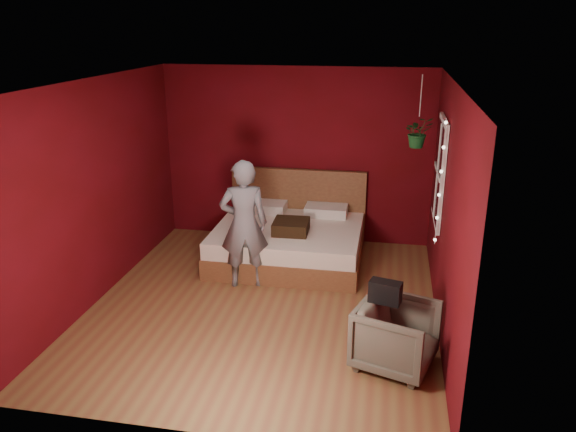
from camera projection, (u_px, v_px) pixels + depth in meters
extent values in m
plane|color=brown|center=(264.00, 305.00, 6.69)|extent=(4.50, 4.50, 0.00)
cube|color=#5B0913|center=(296.00, 155.00, 8.36)|extent=(4.00, 0.02, 2.60)
cube|color=#5B0913|center=(194.00, 292.00, 4.16)|extent=(4.00, 0.02, 2.60)
cube|color=#5B0913|center=(96.00, 191.00, 6.61)|extent=(0.02, 4.50, 2.60)
cube|color=#5B0913|center=(448.00, 211.00, 5.92)|extent=(0.02, 4.50, 2.60)
cube|color=silver|center=(260.00, 81.00, 5.83)|extent=(4.00, 4.50, 0.02)
cube|color=white|center=(440.00, 172.00, 6.69)|extent=(0.04, 0.97, 1.27)
cube|color=black|center=(438.00, 171.00, 6.69)|extent=(0.02, 0.85, 1.15)
cube|color=white|center=(438.00, 171.00, 6.69)|extent=(0.03, 0.05, 1.15)
cube|color=white|center=(438.00, 171.00, 6.69)|extent=(0.03, 0.85, 0.05)
cylinder|color=silver|center=(440.00, 183.00, 6.21)|extent=(0.01, 0.01, 1.45)
sphere|color=#FFF2CC|center=(435.00, 240.00, 6.43)|extent=(0.04, 0.04, 0.04)
sphere|color=#FFF2CC|center=(437.00, 218.00, 6.34)|extent=(0.04, 0.04, 0.04)
sphere|color=#FFF2CC|center=(439.00, 195.00, 6.25)|extent=(0.04, 0.04, 0.04)
sphere|color=#FFF2CC|center=(441.00, 171.00, 6.16)|extent=(0.04, 0.04, 0.04)
sphere|color=#FFF2CC|center=(444.00, 147.00, 6.08)|extent=(0.04, 0.04, 0.04)
sphere|color=#FFF2CC|center=(446.00, 122.00, 5.99)|extent=(0.04, 0.04, 0.04)
cube|color=brown|center=(288.00, 251.00, 7.88)|extent=(2.03, 1.72, 0.28)
cube|color=white|center=(288.00, 234.00, 7.79)|extent=(1.99, 1.69, 0.22)
cube|color=brown|center=(298.00, 205.00, 8.50)|extent=(2.03, 0.08, 1.11)
cube|color=silver|center=(265.00, 207.00, 8.35)|extent=(0.61, 0.39, 0.14)
cube|color=silver|center=(326.00, 211.00, 8.19)|extent=(0.61, 0.39, 0.14)
imported|color=slate|center=(244.00, 224.00, 6.94)|extent=(0.68, 0.55, 1.64)
imported|color=#5A5547|center=(396.00, 336.00, 5.41)|extent=(0.91, 0.89, 0.66)
cube|color=black|center=(385.00, 292.00, 5.33)|extent=(0.33, 0.22, 0.21)
cube|color=#301F10|center=(291.00, 227.00, 7.52)|extent=(0.48, 0.48, 0.16)
cylinder|color=silver|center=(421.00, 96.00, 6.75)|extent=(0.01, 0.01, 0.50)
imported|color=#1C6224|center=(418.00, 132.00, 6.89)|extent=(0.41, 0.38, 0.38)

